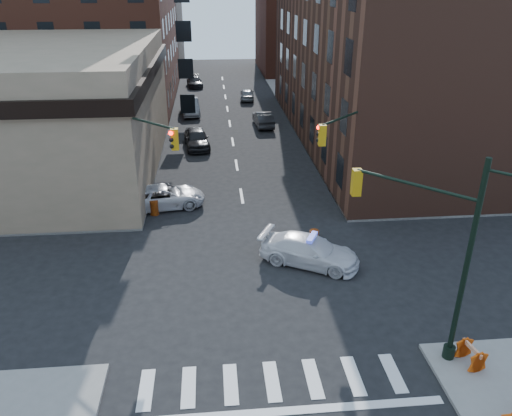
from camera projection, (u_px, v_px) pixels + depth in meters
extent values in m
plane|color=black|center=(255.00, 278.00, 24.17)|extent=(140.00, 140.00, 0.00)
cube|color=gray|center=(7.00, 116.00, 51.77)|extent=(34.00, 54.50, 0.15)
cube|color=gray|center=(434.00, 106.00, 55.59)|extent=(34.00, 54.50, 0.15)
cube|color=#532E21|center=(383.00, 57.00, 42.58)|extent=(14.00, 34.00, 14.00)
cube|color=brown|center=(113.00, 14.00, 75.39)|extent=(20.00, 18.00, 16.00)
cube|color=#5A2A1C|center=(313.00, 29.00, 75.12)|extent=(16.00, 16.00, 12.00)
cylinder|color=black|center=(466.00, 267.00, 17.29)|extent=(0.20, 0.20, 8.00)
cylinder|color=black|center=(449.00, 352.00, 18.88)|extent=(0.44, 0.44, 0.50)
cylinder|color=black|center=(414.00, 184.00, 17.54)|extent=(3.27, 3.27, 0.12)
cube|color=#BF8C0C|center=(357.00, 182.00, 19.05)|extent=(0.35, 0.35, 1.05)
sphere|color=#FF0C05|center=(360.00, 172.00, 19.06)|extent=(0.22, 0.22, 0.22)
sphere|color=black|center=(359.00, 180.00, 19.20)|extent=(0.22, 0.22, 0.22)
sphere|color=black|center=(359.00, 188.00, 19.34)|extent=(0.22, 0.22, 0.22)
cylinder|color=black|center=(122.00, 159.00, 27.53)|extent=(0.20, 0.20, 8.00)
cylinder|color=black|center=(130.00, 219.00, 29.12)|extent=(0.44, 0.44, 0.50)
cylinder|color=black|center=(144.00, 121.00, 25.17)|extent=(3.27, 3.27, 0.12)
cube|color=#BF8C0C|center=(175.00, 139.00, 24.08)|extent=(0.35, 0.35, 1.05)
sphere|color=#FF0C05|center=(171.00, 133.00, 23.78)|extent=(0.22, 0.22, 0.22)
sphere|color=black|center=(171.00, 140.00, 23.92)|extent=(0.22, 0.22, 0.22)
sphere|color=black|center=(172.00, 146.00, 24.06)|extent=(0.22, 0.22, 0.22)
cylinder|color=black|center=(363.00, 151.00, 28.66)|extent=(0.20, 0.20, 8.00)
cylinder|color=black|center=(357.00, 210.00, 30.25)|extent=(0.44, 0.44, 0.50)
cylinder|color=black|center=(346.00, 116.00, 26.03)|extent=(3.27, 3.27, 0.12)
cube|color=#BF8C0C|center=(322.00, 135.00, 24.68)|extent=(0.35, 0.35, 1.05)
sphere|color=#FF0C05|center=(319.00, 127.00, 24.66)|extent=(0.22, 0.22, 0.22)
sphere|color=black|center=(318.00, 134.00, 24.80)|extent=(0.22, 0.22, 0.22)
sphere|color=black|center=(318.00, 140.00, 24.94)|extent=(0.22, 0.22, 0.22)
cylinder|color=black|center=(309.00, 112.00, 47.63)|extent=(0.24, 0.24, 2.60)
sphere|color=brown|center=(310.00, 91.00, 46.77)|extent=(3.00, 3.00, 3.00)
cylinder|color=black|center=(295.00, 94.00, 54.85)|extent=(0.24, 0.24, 2.60)
sphere|color=brown|center=(296.00, 75.00, 53.98)|extent=(3.00, 3.00, 3.00)
imported|color=silver|center=(310.00, 251.00, 25.13)|extent=(5.43, 4.14, 1.47)
imported|color=silver|center=(164.00, 196.00, 31.35)|extent=(5.44, 3.19, 1.42)
imported|color=black|center=(197.00, 138.00, 42.25)|extent=(2.48, 4.95, 1.62)
imported|color=gray|center=(190.00, 107.00, 52.36)|extent=(2.25, 5.12, 1.64)
imported|color=black|center=(195.00, 82.00, 65.54)|extent=(2.36, 4.68, 1.30)
imported|color=black|center=(263.00, 119.00, 48.21)|extent=(1.82, 4.51, 1.46)
imported|color=gray|center=(247.00, 94.00, 58.51)|extent=(1.87, 4.05, 1.34)
imported|color=black|center=(89.00, 196.00, 30.64)|extent=(0.77, 0.74, 1.77)
imported|color=black|center=(55.00, 206.00, 29.49)|extent=(0.94, 0.82, 1.63)
imported|color=#1D222C|center=(21.00, 215.00, 28.07)|extent=(1.16, 0.66, 1.86)
cylinder|color=#CC5B09|center=(314.00, 238.00, 26.99)|extent=(0.63, 0.63, 0.89)
cylinder|color=#D04809|center=(154.00, 207.00, 30.44)|extent=(0.53, 0.53, 0.95)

